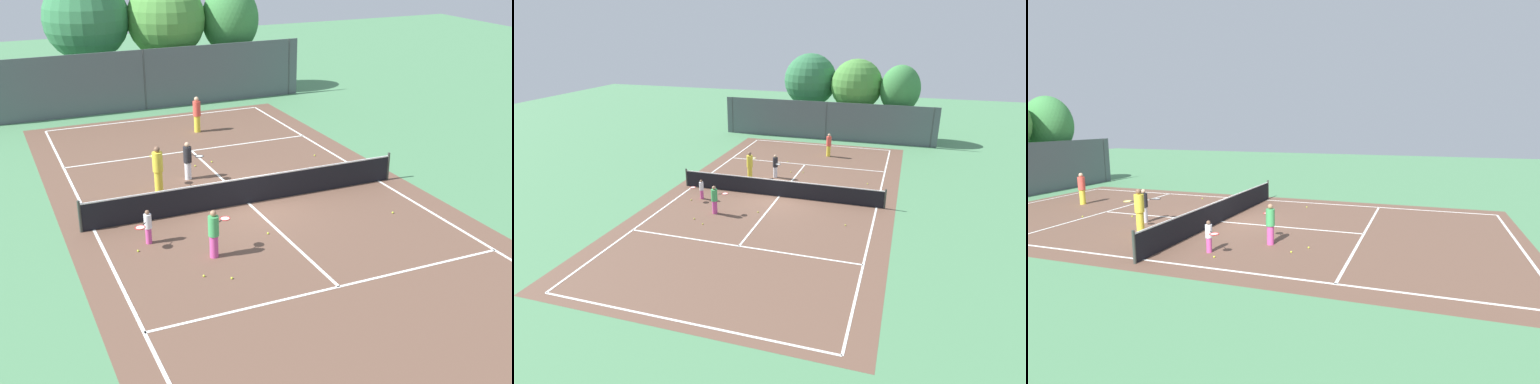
{
  "view_description": "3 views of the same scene",
  "coord_description": "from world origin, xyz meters",
  "views": [
    {
      "loc": [
        -8.5,
        -20.07,
        9.35
      ],
      "look_at": [
        -0.13,
        -0.98,
        0.83
      ],
      "focal_mm": 46.49,
      "sensor_mm": 36.0,
      "label": 1
    },
    {
      "loc": [
        6.64,
        -22.83,
        9.37
      ],
      "look_at": [
        -0.18,
        -1.23,
        0.7
      ],
      "focal_mm": 31.11,
      "sensor_mm": 36.0,
      "label": 2
    },
    {
      "loc": [
        -16.37,
        -8.59,
        4.5
      ],
      "look_at": [
        1.14,
        -2.62,
        1.32
      ],
      "focal_mm": 29.22,
      "sensor_mm": 36.0,
      "label": 3
    }
  ],
  "objects": [
    {
      "name": "tennis_ball_4",
      "position": [
        0.3,
        4.61,
        0.03
      ],
      "size": [
        0.07,
        0.07,
        0.07
      ],
      "primitive_type": "sphere",
      "color": "#CCE533",
      "rests_on": "ground_plane"
    },
    {
      "name": "tennis_ball_6",
      "position": [
        4.64,
        3.61,
        0.03
      ],
      "size": [
        0.07,
        0.07,
        0.07
      ],
      "primitive_type": "sphere",
      "color": "#CCE533",
      "rests_on": "ground_plane"
    },
    {
      "name": "tennis_ball_3",
      "position": [
        4.23,
        -2.82,
        0.03
      ],
      "size": [
        0.07,
        0.07,
        0.07
      ],
      "primitive_type": "sphere",
      "color": "#CCE533",
      "rests_on": "ground_plane"
    },
    {
      "name": "player_0",
      "position": [
        -2.63,
        2.31,
        0.93
      ],
      "size": [
        0.4,
        0.96,
        1.8
      ],
      "color": "yellow",
      "rests_on": "ground_plane"
    },
    {
      "name": "tennis_ball_2",
      "position": [
        -2.55,
        -4.81,
        0.03
      ],
      "size": [
        0.07,
        0.07,
        0.07
      ],
      "primitive_type": "sphere",
      "color": "#CCE533",
      "rests_on": "ground_plane"
    },
    {
      "name": "player_2",
      "position": [
        -2.53,
        -3.34,
        0.79
      ],
      "size": [
        0.87,
        0.69,
        1.53
      ],
      "color": "#D14799",
      "rests_on": "ground_plane"
    },
    {
      "name": "tennis_ball_7",
      "position": [
        -0.41,
        -2.58,
        0.03
      ],
      "size": [
        0.07,
        0.07,
        0.07
      ],
      "primitive_type": "sphere",
      "color": "#CCE533",
      "rests_on": "ground_plane"
    },
    {
      "name": "tennis_ball_0",
      "position": [
        -3.23,
        -4.37,
        0.03
      ],
      "size": [
        0.07,
        0.07,
        0.07
      ],
      "primitive_type": "sphere",
      "color": "#CCE533",
      "rests_on": "ground_plane"
    },
    {
      "name": "ground_plane",
      "position": [
        0.0,
        0.0,
        0.0
      ],
      "size": [
        80.0,
        80.0,
        0.0
      ],
      "primitive_type": "plane",
      "color": "#4C8456"
    },
    {
      "name": "tree_0",
      "position": [
        5.7,
        16.0,
        4.18
      ],
      "size": [
        3.28,
        3.11,
        6.17
      ],
      "color": "brown",
      "rests_on": "ground_plane"
    },
    {
      "name": "court_surface",
      "position": [
        0.0,
        0.0,
        0.0
      ],
      "size": [
        13.0,
        25.0,
        0.01
      ],
      "color": "brown",
      "rests_on": "ground_plane"
    },
    {
      "name": "player_1",
      "position": [
        -4.12,
        -1.7,
        0.59
      ],
      "size": [
        0.69,
        0.75,
        1.13
      ],
      "color": "#D14799",
      "rests_on": "ground_plane"
    },
    {
      "name": "tennis_ball_5",
      "position": [
        -0.5,
        4.42,
        0.03
      ],
      "size": [
        0.07,
        0.07,
        0.07
      ],
      "primitive_type": "sphere",
      "color": "#CCE533",
      "rests_on": "ground_plane"
    },
    {
      "name": "player_4",
      "position": [
        1.17,
        9.0,
        0.88
      ],
      "size": [
        0.37,
        0.37,
        1.72
      ],
      "color": "yellow",
      "rests_on": "ground_plane"
    },
    {
      "name": "tennis_ball_1",
      "position": [
        -1.31,
        6.61,
        0.03
      ],
      "size": [
        0.07,
        0.07,
        0.07
      ],
      "primitive_type": "sphere",
      "color": "#CCE533",
      "rests_on": "ground_plane"
    },
    {
      "name": "player_3",
      "position": [
        -1.2,
        3.15,
        0.78
      ],
      "size": [
        0.72,
        0.85,
        1.52
      ],
      "color": "silver",
      "rests_on": "ground_plane"
    },
    {
      "name": "tennis_ball_8",
      "position": [
        -4.56,
        -2.11,
        0.03
      ],
      "size": [
        0.07,
        0.07,
        0.07
      ],
      "primitive_type": "sphere",
      "color": "#CCE533",
      "rests_on": "ground_plane"
    },
    {
      "name": "tennis_net",
      "position": [
        0.0,
        0.0,
        0.51
      ],
      "size": [
        11.9,
        0.1,
        1.1
      ],
      "color": "#333833",
      "rests_on": "ground_plane"
    }
  ]
}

